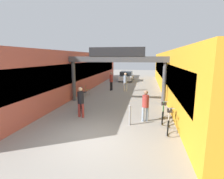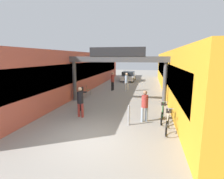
# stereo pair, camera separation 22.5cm
# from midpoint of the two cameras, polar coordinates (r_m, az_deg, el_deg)

# --- Properties ---
(ground_plane) EXTENTS (80.00, 80.00, 0.00)m
(ground_plane) POSITION_cam_midpoint_polar(r_m,az_deg,el_deg) (7.47, -6.47, -15.95)
(ground_plane) COLOR gray
(storefront_left) EXTENTS (3.00, 26.00, 3.77)m
(storefront_left) POSITION_cam_midpoint_polar(r_m,az_deg,el_deg) (18.85, -10.59, 6.00)
(storefront_left) COLOR #B25142
(storefront_left) RESTS_ON ground_plane
(storefront_right) EXTENTS (3.00, 26.00, 3.77)m
(storefront_right) POSITION_cam_midpoint_polar(r_m,az_deg,el_deg) (17.61, 21.78, 5.12)
(storefront_right) COLOR gold
(storefront_right) RESTS_ON ground_plane
(arcade_sign_gateway) EXTENTS (7.40, 0.47, 4.01)m
(arcade_sign_gateway) POSITION_cam_midpoint_polar(r_m,az_deg,el_deg) (12.61, 2.24, 8.37)
(arcade_sign_gateway) COLOR #4C4C4F
(arcade_sign_gateway) RESTS_ON ground_plane
(pedestrian_with_dog) EXTENTS (0.41, 0.41, 1.71)m
(pedestrian_with_dog) POSITION_cam_midpoint_polar(r_m,az_deg,el_deg) (9.83, -9.69, -3.40)
(pedestrian_with_dog) COLOR #99332D
(pedestrian_with_dog) RESTS_ON ground_plane
(pedestrian_companion) EXTENTS (0.46, 0.46, 1.65)m
(pedestrian_companion) POSITION_cam_midpoint_polar(r_m,az_deg,el_deg) (9.21, 11.35, -4.67)
(pedestrian_companion) COLOR #8C9EB2
(pedestrian_companion) RESTS_ON ground_plane
(pedestrian_carrying_crate) EXTENTS (0.47, 0.47, 1.82)m
(pedestrian_carrying_crate) POSITION_cam_midpoint_polar(r_m,az_deg,el_deg) (17.21, 5.17, 2.91)
(pedestrian_carrying_crate) COLOR silver
(pedestrian_carrying_crate) RESTS_ON ground_plane
(pedestrian_elderly_walking) EXTENTS (0.44, 0.44, 1.85)m
(pedestrian_elderly_walking) POSITION_cam_midpoint_polar(r_m,az_deg,el_deg) (17.56, 0.55, 3.17)
(pedestrian_elderly_walking) COLOR black
(pedestrian_elderly_walking) RESTS_ON ground_plane
(dog_on_leash) EXTENTS (0.37, 0.70, 0.50)m
(dog_on_leash) POSITION_cam_midpoint_polar(r_m,az_deg,el_deg) (10.98, -9.47, -5.54)
(dog_on_leash) COLOR black
(dog_on_leash) RESTS_ON ground_plane
(bicycle_silver_nearest) EXTENTS (0.46, 1.68, 0.98)m
(bicycle_silver_nearest) POSITION_cam_midpoint_polar(r_m,az_deg,el_deg) (8.51, 18.43, -9.85)
(bicycle_silver_nearest) COLOR black
(bicycle_silver_nearest) RESTS_ON ground_plane
(bicycle_green_second) EXTENTS (0.46, 1.68, 0.98)m
(bicycle_green_second) POSITION_cam_midpoint_polar(r_m,az_deg,el_deg) (9.68, 16.81, -7.28)
(bicycle_green_second) COLOR black
(bicycle_green_second) RESTS_ON ground_plane
(bollard_post_metal) EXTENTS (0.10, 0.10, 1.02)m
(bollard_post_metal) POSITION_cam_midpoint_polar(r_m,az_deg,el_deg) (8.70, 6.23, -8.34)
(bollard_post_metal) COLOR gray
(bollard_post_metal) RESTS_ON ground_plane
(cafe_chair_black_nearer) EXTENTS (0.42, 0.42, 0.89)m
(cafe_chair_black_nearer) POSITION_cam_midpoint_polar(r_m,az_deg,el_deg) (14.62, -8.94, -0.56)
(cafe_chair_black_nearer) COLOR gray
(cafe_chair_black_nearer) RESTS_ON ground_plane
(cafe_chair_wood_farther) EXTENTS (0.53, 0.53, 0.89)m
(cafe_chair_wood_farther) POSITION_cam_midpoint_polar(r_m,az_deg,el_deg) (15.64, -7.58, 0.20)
(cafe_chair_wood_farther) COLOR gray
(cafe_chair_wood_farther) RESTS_ON ground_plane
(parked_car_white) EXTENTS (1.80, 4.00, 1.33)m
(parked_car_white) POSITION_cam_midpoint_polar(r_m,az_deg,el_deg) (24.95, 5.63, 4.32)
(parked_car_white) COLOR silver
(parked_car_white) RESTS_ON ground_plane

